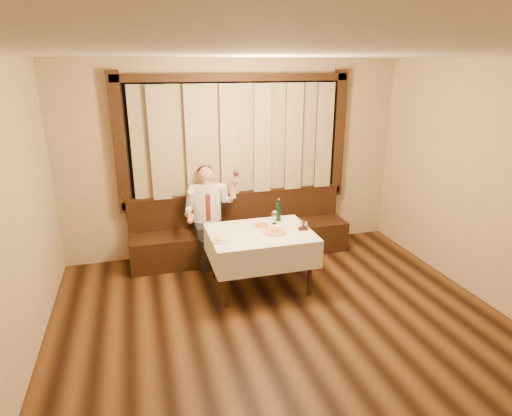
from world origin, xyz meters
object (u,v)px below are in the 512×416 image
object	(u,v)px
green_bottle	(278,212)
cruet_caddy	(303,227)
pasta_cream	(221,238)
banquette	(241,235)
pizza	(275,232)
dining_table	(260,239)
pasta_red	(262,224)
seated_man	(208,208)

from	to	relation	value
green_bottle	cruet_caddy	world-z (taller)	green_bottle
cruet_caddy	pasta_cream	bearing A→B (deg)	-169.13
banquette	pasta_cream	distance (m)	1.37
banquette	pizza	distance (m)	1.21
pasta_cream	cruet_caddy	world-z (taller)	cruet_caddy
dining_table	green_bottle	world-z (taller)	green_bottle
green_bottle	cruet_caddy	bearing A→B (deg)	-63.71
green_bottle	cruet_caddy	xyz separation A→B (m)	(0.19, -0.39, -0.08)
dining_table	cruet_caddy	size ratio (longest dim) A/B	10.12
pizza	cruet_caddy	world-z (taller)	cruet_caddy
pasta_red	banquette	bearing A→B (deg)	94.00
green_bottle	seated_man	world-z (taller)	seated_man
pizza	seated_man	size ratio (longest dim) A/B	0.22
banquette	pasta_cream	bearing A→B (deg)	-114.42
seated_man	pasta_cream	bearing A→B (deg)	-92.05
pasta_cream	pasta_red	bearing A→B (deg)	26.67
dining_table	pasta_red	xyz separation A→B (m)	(0.06, 0.15, 0.14)
dining_table	pasta_cream	xyz separation A→B (m)	(-0.53, -0.14, 0.14)
pasta_cream	dining_table	bearing A→B (deg)	15.21
dining_table	cruet_caddy	bearing A→B (deg)	-9.39
green_bottle	seated_man	bearing A→B (deg)	142.74
banquette	pasta_cream	world-z (taller)	banquette
green_bottle	pizza	bearing A→B (deg)	-114.76
pasta_cream	green_bottle	size ratio (longest dim) A/B	0.77
banquette	seated_man	world-z (taller)	seated_man
banquette	dining_table	size ratio (longest dim) A/B	2.52
pasta_red	cruet_caddy	bearing A→B (deg)	-27.13
dining_table	seated_man	xyz separation A→B (m)	(-0.49, 0.93, 0.16)
pasta_red	dining_table	bearing A→B (deg)	-111.73
dining_table	pasta_red	world-z (taller)	pasta_red
pizza	pasta_cream	size ratio (longest dim) A/B	1.30
pasta_red	green_bottle	size ratio (longest dim) A/B	0.91
pasta_cream	green_bottle	distance (m)	0.98
banquette	pasta_cream	size ratio (longest dim) A/B	13.74
banquette	green_bottle	world-z (taller)	green_bottle
pizza	pasta_cream	bearing A→B (deg)	-174.89
banquette	pizza	world-z (taller)	banquette
pizza	green_bottle	distance (m)	0.44
pizza	seated_man	distance (m)	1.21
pizza	cruet_caddy	size ratio (longest dim) A/B	2.41
dining_table	pizza	bearing A→B (deg)	-27.71
pasta_cream	seated_man	world-z (taller)	seated_man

